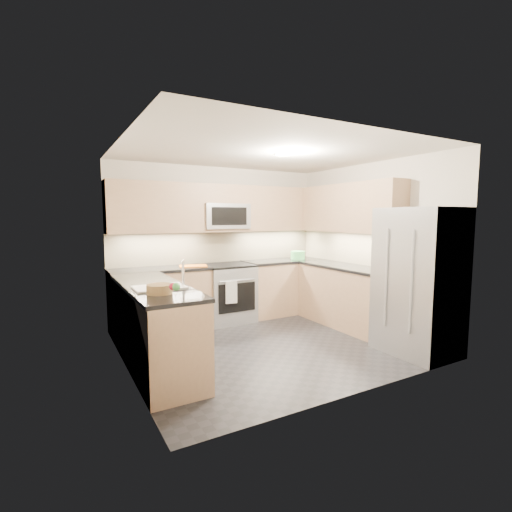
% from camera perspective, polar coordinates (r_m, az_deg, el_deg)
% --- Properties ---
extents(floor, '(3.60, 3.20, 0.00)m').
position_cam_1_polar(floor, '(5.07, 1.99, -13.39)').
color(floor, '#222227').
rests_on(floor, ground).
extents(ceiling, '(3.60, 3.20, 0.02)m').
position_cam_1_polar(ceiling, '(4.86, 2.10, 15.66)').
color(ceiling, beige).
rests_on(ceiling, wall_back).
extents(wall_back, '(3.60, 0.02, 2.50)m').
position_cam_1_polar(wall_back, '(6.23, -5.64, 1.96)').
color(wall_back, beige).
rests_on(wall_back, floor).
extents(wall_front, '(3.60, 0.02, 2.50)m').
position_cam_1_polar(wall_front, '(3.55, 15.60, -1.27)').
color(wall_front, beige).
rests_on(wall_front, floor).
extents(wall_left, '(0.02, 3.20, 2.50)m').
position_cam_1_polar(wall_left, '(4.17, -19.60, -0.34)').
color(wall_left, beige).
rests_on(wall_left, floor).
extents(wall_right, '(0.02, 3.20, 2.50)m').
position_cam_1_polar(wall_right, '(5.94, 17.05, 1.54)').
color(wall_right, beige).
rests_on(wall_right, floor).
extents(base_cab_back_left, '(1.42, 0.60, 0.90)m').
position_cam_1_polar(base_cab_back_left, '(5.70, -14.47, -6.70)').
color(base_cab_back_left, tan).
rests_on(base_cab_back_left, floor).
extents(base_cab_back_right, '(1.42, 0.60, 0.90)m').
position_cam_1_polar(base_cab_back_right, '(6.59, 4.25, -4.82)').
color(base_cab_back_right, tan).
rests_on(base_cab_back_right, floor).
extents(base_cab_right, '(0.60, 1.70, 0.90)m').
position_cam_1_polar(base_cab_right, '(5.95, 13.75, -6.15)').
color(base_cab_right, tan).
rests_on(base_cab_right, floor).
extents(base_cab_peninsula, '(0.60, 2.00, 0.90)m').
position_cam_1_polar(base_cab_peninsula, '(4.38, -15.30, -10.58)').
color(base_cab_peninsula, tan).
rests_on(base_cab_peninsula, floor).
extents(countertop_back_left, '(1.42, 0.63, 0.04)m').
position_cam_1_polar(countertop_back_left, '(5.62, -14.60, -2.02)').
color(countertop_back_left, black).
rests_on(countertop_back_left, base_cab_back_left).
extents(countertop_back_right, '(1.42, 0.63, 0.04)m').
position_cam_1_polar(countertop_back_right, '(6.51, 4.28, -0.76)').
color(countertop_back_right, black).
rests_on(countertop_back_right, base_cab_back_right).
extents(countertop_right, '(0.63, 1.70, 0.04)m').
position_cam_1_polar(countertop_right, '(5.87, 13.87, -1.66)').
color(countertop_right, black).
rests_on(countertop_right, base_cab_right).
extents(countertop_peninsula, '(0.63, 2.00, 0.04)m').
position_cam_1_polar(countertop_peninsula, '(4.28, -15.47, -4.52)').
color(countertop_peninsula, black).
rests_on(countertop_peninsula, base_cab_peninsula).
extents(upper_cab_back, '(3.60, 0.35, 0.75)m').
position_cam_1_polar(upper_cab_back, '(6.05, -5.02, 7.30)').
color(upper_cab_back, tan).
rests_on(upper_cab_back, wall_back).
extents(upper_cab_right, '(0.35, 1.95, 0.75)m').
position_cam_1_polar(upper_cab_right, '(6.00, 14.14, 7.16)').
color(upper_cab_right, tan).
rests_on(upper_cab_right, wall_right).
extents(backsplash_back, '(3.60, 0.01, 0.51)m').
position_cam_1_polar(backsplash_back, '(6.22, -5.61, 1.46)').
color(backsplash_back, '#C4B58D').
rests_on(backsplash_back, wall_back).
extents(backsplash_right, '(0.01, 2.30, 0.51)m').
position_cam_1_polar(backsplash_right, '(6.26, 14.03, 1.33)').
color(backsplash_right, '#C4B58D').
rests_on(backsplash_right, wall_right).
extents(gas_range, '(0.76, 0.65, 0.91)m').
position_cam_1_polar(gas_range, '(6.04, -4.32, -5.77)').
color(gas_range, '#9FA2A6').
rests_on(gas_range, floor).
extents(range_cooktop, '(0.76, 0.65, 0.03)m').
position_cam_1_polar(range_cooktop, '(5.96, -4.35, -1.44)').
color(range_cooktop, black).
rests_on(range_cooktop, gas_range).
extents(oven_door_glass, '(0.62, 0.02, 0.45)m').
position_cam_1_polar(oven_door_glass, '(5.75, -2.92, -6.41)').
color(oven_door_glass, black).
rests_on(oven_door_glass, gas_range).
extents(oven_handle, '(0.60, 0.02, 0.02)m').
position_cam_1_polar(oven_handle, '(5.68, -2.84, -3.79)').
color(oven_handle, '#B2B5BA').
rests_on(oven_handle, gas_range).
extents(microwave, '(0.76, 0.40, 0.40)m').
position_cam_1_polar(microwave, '(6.03, -4.91, 6.12)').
color(microwave, '#93969B').
rests_on(microwave, upper_cab_back).
extents(microwave_door, '(0.60, 0.01, 0.28)m').
position_cam_1_polar(microwave_door, '(5.84, -4.08, 6.13)').
color(microwave_door, black).
rests_on(microwave_door, microwave).
extents(refrigerator, '(0.70, 0.90, 1.80)m').
position_cam_1_polar(refrigerator, '(4.98, 23.72, -3.59)').
color(refrigerator, '#979A9E').
rests_on(refrigerator, floor).
extents(fridge_handle_left, '(0.02, 0.02, 1.20)m').
position_cam_1_polar(fridge_handle_left, '(4.57, 22.75, -3.72)').
color(fridge_handle_left, '#B2B5BA').
rests_on(fridge_handle_left, refrigerator).
extents(fridge_handle_right, '(0.02, 0.02, 1.20)m').
position_cam_1_polar(fridge_handle_right, '(4.80, 19.36, -3.16)').
color(fridge_handle_right, '#B2B5BA').
rests_on(fridge_handle_right, refrigerator).
extents(sink_basin, '(0.52, 0.38, 0.16)m').
position_cam_1_polar(sink_basin, '(4.05, -14.60, -5.67)').
color(sink_basin, white).
rests_on(sink_basin, base_cab_peninsula).
extents(faucet, '(0.03, 0.03, 0.28)m').
position_cam_1_polar(faucet, '(4.08, -11.15, -2.64)').
color(faucet, silver).
rests_on(faucet, countertop_peninsula).
extents(utensil_bowl, '(0.30, 0.30, 0.14)m').
position_cam_1_polar(utensil_bowl, '(6.63, 6.45, 0.14)').
color(utensil_bowl, '#4CB256').
rests_on(utensil_bowl, countertop_back_right).
extents(cutting_board, '(0.47, 0.38, 0.01)m').
position_cam_1_polar(cutting_board, '(5.70, -9.64, -1.53)').
color(cutting_board, '#CB6213').
rests_on(cutting_board, countertop_back_left).
extents(fruit_basket, '(0.25, 0.25, 0.09)m').
position_cam_1_polar(fruit_basket, '(3.75, -14.60, -4.94)').
color(fruit_basket, '#997647').
rests_on(fruit_basket, countertop_peninsula).
extents(fruit_apple, '(0.07, 0.07, 0.07)m').
position_cam_1_polar(fruit_apple, '(3.47, -12.69, -4.60)').
color(fruit_apple, '#AA132E').
rests_on(fruit_apple, fruit_basket).
extents(fruit_pear, '(0.07, 0.07, 0.07)m').
position_cam_1_polar(fruit_pear, '(3.45, -12.18, -4.64)').
color(fruit_pear, green).
rests_on(fruit_pear, fruit_basket).
extents(dish_towel_check, '(0.18, 0.04, 0.34)m').
position_cam_1_polar(dish_towel_check, '(5.64, -3.81, -5.61)').
color(dish_towel_check, white).
rests_on(dish_towel_check, oven_handle).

